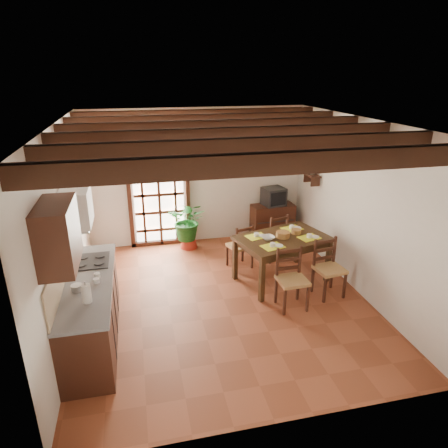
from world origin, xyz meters
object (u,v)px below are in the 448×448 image
object	(u,v)px
sideboard	(272,222)
crt_tv	(274,196)
potted_plant	(188,222)
chair_far_right	(273,245)
kitchen_counter	(91,309)
dining_table	(282,243)
chair_far_left	(240,254)
pendant_lamp	(285,163)
chair_near_right	(328,278)
chair_near_left	(291,290)

from	to	relation	value
sideboard	crt_tv	world-z (taller)	crt_tv
potted_plant	chair_far_right	bearing A→B (deg)	-29.97
kitchen_counter	dining_table	bearing A→B (deg)	18.14
chair_far_left	pendant_lamp	world-z (taller)	pendant_lamp
potted_plant	chair_far_left	bearing A→B (deg)	-53.40
kitchen_counter	potted_plant	xyz separation A→B (m)	(1.69, 2.74, 0.10)
chair_near_right	crt_tv	distance (m)	2.54
chair_near_right	potted_plant	size ratio (longest dim) A/B	0.43
chair_far_right	crt_tv	distance (m)	1.22
chair_near_left	pendant_lamp	size ratio (longest dim) A/B	1.12
sideboard	pendant_lamp	world-z (taller)	pendant_lamp
kitchen_counter	chair_far_left	world-z (taller)	kitchen_counter
kitchen_counter	potted_plant	distance (m)	3.22
chair_near_left	chair_far_right	xyz separation A→B (m)	(0.29, 1.69, -0.00)
potted_plant	chair_near_left	bearing A→B (deg)	-64.25
chair_far_right	sideboard	world-z (taller)	chair_far_right
sideboard	crt_tv	bearing A→B (deg)	-92.75
chair_far_right	potted_plant	bearing A→B (deg)	-46.44
potted_plant	sideboard	bearing A→B (deg)	2.65
kitchen_counter	dining_table	size ratio (longest dim) A/B	1.31
crt_tv	potted_plant	bearing A→B (deg)	170.94
kitchen_counter	chair_near_left	bearing A→B (deg)	3.23
dining_table	chair_near_left	xyz separation A→B (m)	(-0.14, -0.84, -0.42)
chair_far_right	kitchen_counter	bearing A→B (deg)	13.40
kitchen_counter	chair_far_right	xyz separation A→B (m)	(3.23, 1.85, -0.18)
chair_far_left	sideboard	xyz separation A→B (m)	(1.04, 1.18, 0.11)
potted_plant	pendant_lamp	bearing A→B (deg)	-49.61
chair_far_right	chair_far_left	bearing A→B (deg)	-0.47
dining_table	pendant_lamp	world-z (taller)	pendant_lamp
dining_table	chair_far_left	bearing A→B (deg)	115.99
kitchen_counter	sideboard	size ratio (longest dim) A/B	2.48
crt_tv	chair_far_left	bearing A→B (deg)	-143.16
chair_far_left	sideboard	bearing A→B (deg)	-148.95
kitchen_counter	chair_near_left	world-z (taller)	kitchen_counter
dining_table	potted_plant	size ratio (longest dim) A/B	0.78
kitchen_counter	potted_plant	size ratio (longest dim) A/B	1.03
pendant_lamp	sideboard	bearing A→B (deg)	74.77
kitchen_counter	sideboard	bearing A→B (deg)	38.53
dining_table	chair_near_right	bearing A→B (deg)	-63.85
kitchen_counter	crt_tv	xyz separation A→B (m)	(3.55, 2.82, 0.49)
dining_table	pendant_lamp	xyz separation A→B (m)	(-0.00, 0.10, 1.37)
chair_near_right	pendant_lamp	size ratio (longest dim) A/B	1.12
dining_table	sideboard	size ratio (longest dim) A/B	1.89
chair_far_right	pendant_lamp	size ratio (longest dim) A/B	1.11
chair_near_right	chair_far_right	bearing A→B (deg)	97.87
dining_table	chair_far_left	distance (m)	0.96
dining_table	chair_near_right	world-z (taller)	chair_near_right
sideboard	pendant_lamp	size ratio (longest dim) A/B	1.08
dining_table	potted_plant	distance (m)	2.22
chair_near_left	potted_plant	bearing A→B (deg)	113.86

